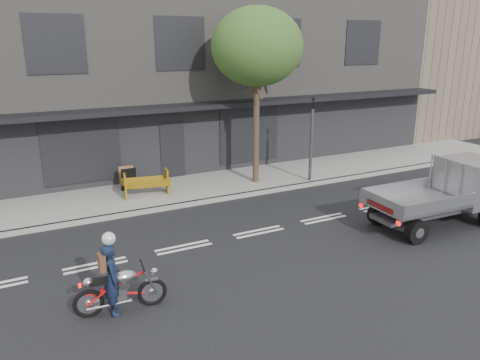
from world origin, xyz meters
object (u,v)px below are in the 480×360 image
object	(u,v)px
street_tree	(257,47)
motorcycle	(120,289)
sandwich_board	(129,179)
traffic_light_pole	(311,143)
construction_barrier	(149,185)
rider	(112,279)
flatbed_ute	(461,185)

from	to	relation	value
street_tree	motorcycle	distance (m)	10.64
motorcycle	sandwich_board	xyz separation A→B (m)	(2.11, 7.68, 0.07)
traffic_light_pole	sandwich_board	xyz separation A→B (m)	(-6.77, 1.96, -1.07)
sandwich_board	construction_barrier	bearing A→B (deg)	-67.43
rider	sandwich_board	xyz separation A→B (m)	(2.26, 7.68, -0.20)
construction_barrier	traffic_light_pole	bearing A→B (deg)	-7.87
construction_barrier	flatbed_ute	bearing A→B (deg)	-37.06
street_tree	flatbed_ute	world-z (taller)	street_tree
traffic_light_pole	rider	bearing A→B (deg)	-147.62
street_tree	sandwich_board	size ratio (longest dim) A/B	7.74
construction_barrier	sandwich_board	xyz separation A→B (m)	(-0.44, 1.08, -0.02)
rider	flatbed_ute	size ratio (longest dim) A/B	0.35
motorcycle	flatbed_ute	distance (m)	10.84
motorcycle	sandwich_board	distance (m)	7.97
traffic_light_pole	construction_barrier	xyz separation A→B (m)	(-6.33, 0.87, -1.04)
construction_barrier	sandwich_board	size ratio (longest dim) A/B	1.88
traffic_light_pole	sandwich_board	distance (m)	7.13
flatbed_ute	construction_barrier	bearing A→B (deg)	144.96
traffic_light_pole	sandwich_board	bearing A→B (deg)	163.89
traffic_light_pole	sandwich_board	world-z (taller)	traffic_light_pole
street_tree	traffic_light_pole	size ratio (longest dim) A/B	1.93
flatbed_ute	sandwich_board	world-z (taller)	flatbed_ute
rider	sandwich_board	world-z (taller)	rider
motorcycle	construction_barrier	distance (m)	7.08
rider	sandwich_board	size ratio (longest dim) A/B	1.81
traffic_light_pole	construction_barrier	distance (m)	6.48
traffic_light_pole	motorcycle	xyz separation A→B (m)	(-8.88, -5.73, -1.13)
rider	traffic_light_pole	bearing A→B (deg)	-51.21
street_tree	sandwich_board	xyz separation A→B (m)	(-4.77, 1.11, -4.69)
street_tree	flatbed_ute	xyz separation A→B (m)	(3.94, -6.22, -4.11)
construction_barrier	sandwich_board	world-z (taller)	construction_barrier
flatbed_ute	construction_barrier	xyz separation A→B (m)	(-8.27, 6.25, -0.56)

